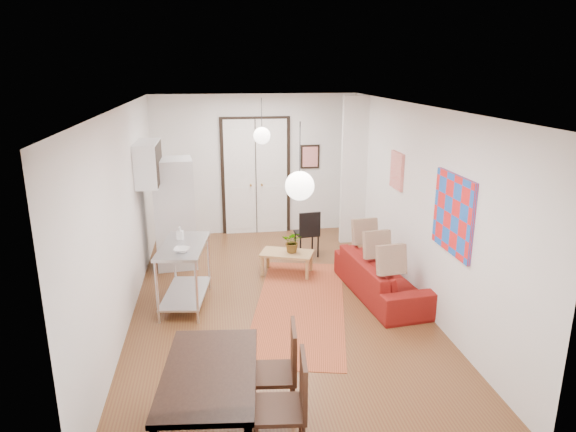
{
  "coord_description": "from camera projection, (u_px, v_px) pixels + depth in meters",
  "views": [
    {
      "loc": [
        -0.86,
        -7.03,
        3.42
      ],
      "look_at": [
        0.22,
        0.32,
        1.25
      ],
      "focal_mm": 32.0,
      "sensor_mm": 36.0,
      "label": 1
    }
  ],
  "objects": [
    {
      "name": "floor",
      "position": [
        277.0,
        302.0,
        7.75
      ],
      "size": [
        7.0,
        7.0,
        0.0
      ],
      "primitive_type": "plane",
      "color": "brown",
      "rests_on": "ground"
    },
    {
      "name": "ceiling",
      "position": [
        275.0,
        106.0,
        6.94
      ],
      "size": [
        4.2,
        7.0,
        0.02
      ],
      "primitive_type": "cube",
      "color": "white",
      "rests_on": "wall_back"
    },
    {
      "name": "wall_back",
      "position": [
        255.0,
        165.0,
        10.67
      ],
      "size": [
        4.2,
        0.02,
        2.9
      ],
      "primitive_type": "cube",
      "color": "silver",
      "rests_on": "floor"
    },
    {
      "name": "wall_front",
      "position": [
        331.0,
        327.0,
        4.02
      ],
      "size": [
        4.2,
        0.02,
        2.9
      ],
      "primitive_type": "cube",
      "color": "silver",
      "rests_on": "floor"
    },
    {
      "name": "wall_left",
      "position": [
        125.0,
        215.0,
        7.06
      ],
      "size": [
        0.02,
        7.0,
        2.9
      ],
      "primitive_type": "cube",
      "color": "silver",
      "rests_on": "floor"
    },
    {
      "name": "wall_right",
      "position": [
        416.0,
        204.0,
        7.64
      ],
      "size": [
        0.02,
        7.0,
        2.9
      ],
      "primitive_type": "cube",
      "color": "silver",
      "rests_on": "floor"
    },
    {
      "name": "double_doors",
      "position": [
        256.0,
        177.0,
        10.7
      ],
      "size": [
        1.44,
        0.06,
        2.5
      ],
      "primitive_type": "cube",
      "color": "white",
      "rests_on": "wall_back"
    },
    {
      "name": "stub_partition",
      "position": [
        354.0,
        171.0,
        10.03
      ],
      "size": [
        0.5,
        0.1,
        2.9
      ],
      "primitive_type": "cube",
      "color": "silver",
      "rests_on": "floor"
    },
    {
      "name": "wall_cabinet",
      "position": [
        148.0,
        163.0,
        8.38
      ],
      "size": [
        0.35,
        1.0,
        0.7
      ],
      "primitive_type": "cube",
      "color": "white",
      "rests_on": "wall_left"
    },
    {
      "name": "painting_popart",
      "position": [
        453.0,
        214.0,
        6.39
      ],
      "size": [
        0.05,
        1.0,
        1.0
      ],
      "primitive_type": "cube",
      "color": "red",
      "rests_on": "wall_right"
    },
    {
      "name": "painting_abstract",
      "position": [
        397.0,
        171.0,
        8.3
      ],
      "size": [
        0.05,
        0.5,
        0.6
      ],
      "primitive_type": "cube",
      "color": "beige",
      "rests_on": "wall_right"
    },
    {
      "name": "poster_back",
      "position": [
        310.0,
        157.0,
        10.76
      ],
      "size": [
        0.4,
        0.03,
        0.5
      ],
      "primitive_type": "cube",
      "color": "red",
      "rests_on": "wall_back"
    },
    {
      "name": "print_left",
      "position": [
        142.0,
        155.0,
        8.82
      ],
      "size": [
        0.03,
        0.44,
        0.54
      ],
      "primitive_type": "cube",
      "color": "#A66E45",
      "rests_on": "wall_left"
    },
    {
      "name": "pendant_back",
      "position": [
        262.0,
        136.0,
        9.02
      ],
      "size": [
        0.3,
        0.3,
        0.8
      ],
      "color": "silver",
      "rests_on": "ceiling"
    },
    {
      "name": "pendant_front",
      "position": [
        300.0,
        186.0,
        5.22
      ],
      "size": [
        0.3,
        0.3,
        0.8
      ],
      "color": "silver",
      "rests_on": "ceiling"
    },
    {
      "name": "kilim_rug",
      "position": [
        300.0,
        306.0,
        7.61
      ],
      "size": [
        2.01,
        3.62,
        0.01
      ],
      "primitive_type": "cube",
      "rotation": [
        0.0,
        0.0,
        -0.22
      ],
      "color": "#A54729",
      "rests_on": "floor"
    },
    {
      "name": "sofa",
      "position": [
        382.0,
        277.0,
        7.91
      ],
      "size": [
        1.03,
        2.14,
        0.6
      ],
      "primitive_type": "imported",
      "rotation": [
        0.0,
        0.0,
        1.68
      ],
      "color": "maroon",
      "rests_on": "floor"
    },
    {
      "name": "coffee_table",
      "position": [
        287.0,
        255.0,
        8.73
      ],
      "size": [
        0.98,
        0.76,
        0.39
      ],
      "rotation": [
        0.0,
        0.0,
        -0.36
      ],
      "color": "#AD8452",
      "rests_on": "floor"
    },
    {
      "name": "potted_plant",
      "position": [
        293.0,
        242.0,
        8.67
      ],
      "size": [
        0.42,
        0.39,
        0.38
      ],
      "primitive_type": "imported",
      "rotation": [
        0.0,
        0.0,
        -0.36
      ],
      "color": "#315A28",
      "rests_on": "coffee_table"
    },
    {
      "name": "kitchen_counter",
      "position": [
        184.0,
        266.0,
        7.49
      ],
      "size": [
        0.79,
        1.31,
        0.95
      ],
      "rotation": [
        0.0,
        0.0,
        -0.14
      ],
      "color": "silver",
      "rests_on": "floor"
    },
    {
      "name": "bowl",
      "position": [
        182.0,
        250.0,
        7.1
      ],
      "size": [
        0.27,
        0.27,
        0.05
      ],
      "primitive_type": "imported",
      "rotation": [
        0.0,
        0.0,
        -0.21
      ],
      "color": "silver",
      "rests_on": "kitchen_counter"
    },
    {
      "name": "soap_bottle",
      "position": [
        180.0,
        233.0,
        7.6
      ],
      "size": [
        0.11,
        0.11,
        0.2
      ],
      "primitive_type": "imported",
      "rotation": [
        0.0,
        0.0,
        -0.21
      ],
      "color": "#518FB0",
      "rests_on": "kitchen_counter"
    },
    {
      "name": "fridge",
      "position": [
        174.0,
        213.0,
        8.93
      ],
      "size": [
        0.74,
        0.74,
        1.92
      ],
      "primitive_type": "cube",
      "rotation": [
        0.0,
        0.0,
        0.1
      ],
      "color": "silver",
      "rests_on": "floor"
    },
    {
      "name": "dining_table",
      "position": [
        210.0,
        378.0,
        4.62
      ],
      "size": [
        0.97,
        1.53,
        0.8
      ],
      "rotation": [
        0.0,
        0.0,
        -0.1
      ],
      "color": "black",
      "rests_on": "floor"
    },
    {
      "name": "dining_chair_near",
      "position": [
        271.0,
        359.0,
        5.17
      ],
      "size": [
        0.52,
        0.7,
        0.99
      ],
      "rotation": [
        0.0,
        0.0,
        -1.67
      ],
      "color": "#351F11",
      "rests_on": "floor"
    },
    {
      "name": "dining_chair_far",
      "position": [
        277.0,
        393.0,
        4.64
      ],
      "size": [
        0.52,
        0.7,
        0.99
      ],
      "rotation": [
        0.0,
        0.0,
        -1.67
      ],
      "color": "#351F11",
      "rests_on": "floor"
    },
    {
      "name": "black_side_chair",
      "position": [
        306.0,
        228.0,
        9.63
      ],
      "size": [
        0.45,
        0.45,
        0.88
      ],
      "rotation": [
        0.0,
        0.0,
        3.27
      ],
      "color": "black",
      "rests_on": "floor"
    }
  ]
}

